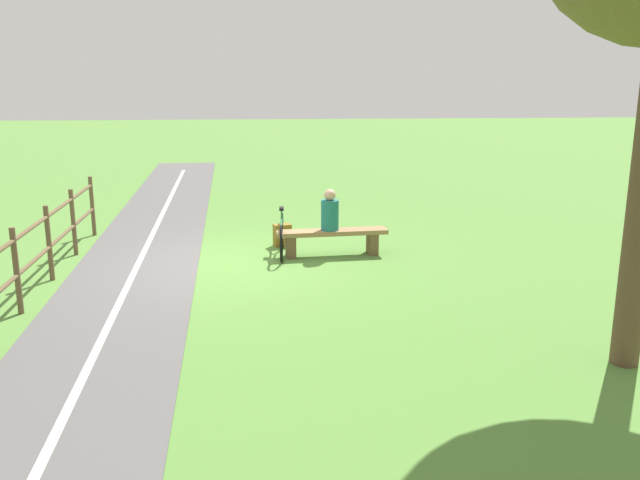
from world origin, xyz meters
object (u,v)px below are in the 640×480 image
(bench, at_px, (332,237))
(person_seated, at_px, (330,212))
(backpack, at_px, (282,235))
(bicycle, at_px, (282,235))

(bench, relative_size, person_seated, 2.73)
(backpack, bearing_deg, bicycle, 87.64)
(bench, relative_size, backpack, 4.79)
(bench, relative_size, bicycle, 1.17)
(bench, bearing_deg, backpack, -45.73)
(backpack, bearing_deg, bench, 138.81)
(bench, height_order, bicycle, bicycle)
(person_seated, bearing_deg, backpack, -47.17)
(bicycle, bearing_deg, person_seated, 81.49)
(person_seated, distance_m, backpack, 1.29)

